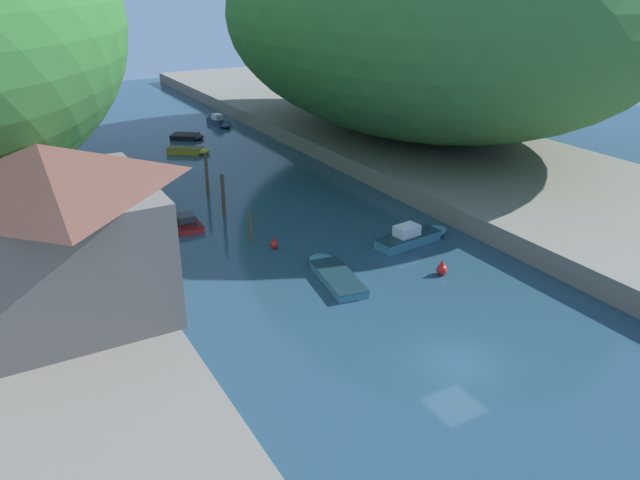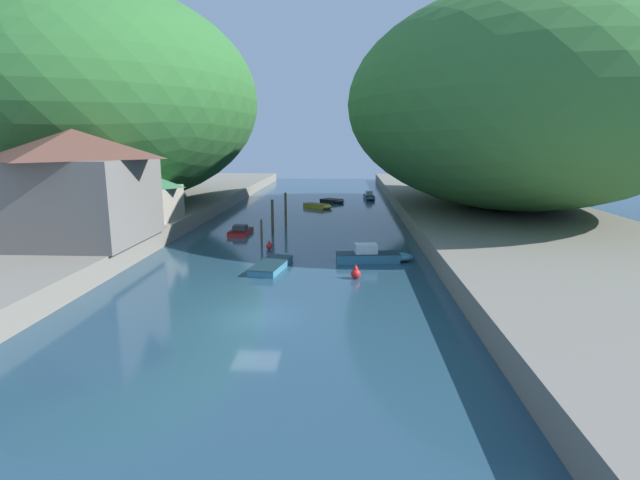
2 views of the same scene
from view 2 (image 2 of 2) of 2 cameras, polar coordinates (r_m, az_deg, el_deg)
water_surface at (r=56.52m, az=-1.95°, el=1.80°), size 130.00×130.00×0.00m
left_bank at (r=62.50m, az=-22.98°, el=2.56°), size 22.00×120.00×1.59m
right_bank at (r=58.87m, az=20.43°, el=2.25°), size 22.00×120.00×1.59m
hillside_left at (r=67.97m, az=-22.48°, el=14.60°), size 34.30×48.02×25.17m
hillside_right at (r=62.72m, az=21.08°, el=14.29°), size 37.38×52.33×23.57m
waterfront_building at (r=43.19m, az=-26.04°, el=5.74°), size 10.41×10.83×8.70m
boathouse_shed at (r=52.29m, az=-19.42°, el=4.84°), size 6.02×7.70×4.76m
boat_moored_right at (r=38.14m, az=-5.20°, el=-2.64°), size 2.89×6.67×0.52m
boat_navy_launch at (r=75.46m, az=1.58°, el=4.47°), size 4.16×3.90×0.55m
boat_open_rowboat at (r=51.81m, az=-8.94°, el=1.09°), size 2.04×4.67×0.95m
boat_white_cruiser at (r=69.64m, az=-0.07°, el=3.90°), size 4.52×3.93×0.60m
boat_small_dinghy at (r=39.62m, az=6.37°, el=-1.82°), size 6.28×2.32×1.45m
boat_far_right_bank at (r=80.12m, az=5.66°, el=4.94°), size 1.75×4.99×1.32m
mooring_post_middle at (r=45.59m, az=-6.71°, el=0.90°), size 0.20×0.20×2.40m
mooring_post_fourth at (r=50.91m, az=-5.46°, el=2.69°), size 0.28×0.28×3.53m
mooring_post_farthest at (r=56.16m, az=-3.96°, el=3.61°), size 0.27×0.27×3.67m
channel_buoy_near at (r=34.75m, az=4.10°, el=-3.79°), size 0.69×0.69×1.04m
channel_buoy_far at (r=43.92m, az=-5.82°, el=-0.66°), size 0.57×0.57×0.85m
person_on_quay at (r=41.55m, az=-22.56°, el=0.95°), size 0.23×0.39×1.69m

